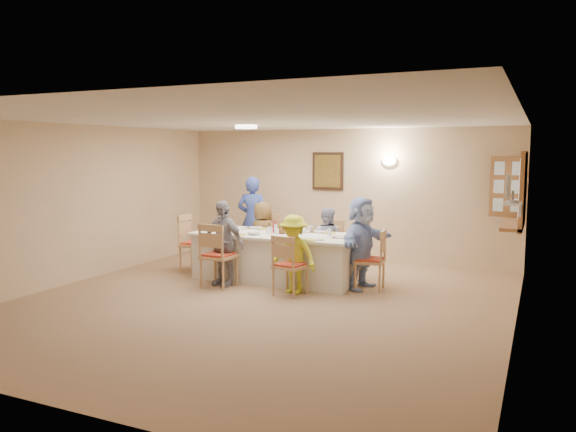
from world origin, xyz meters
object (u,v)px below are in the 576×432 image
at_px(chair_left_end, 196,243).
at_px(chair_front_left, 219,255).
at_px(caregiver, 253,220).
at_px(dining_table, 277,257).
at_px(condiment_ketchup, 275,227).
at_px(diner_back_right, 326,241).
at_px(diner_front_right, 294,254).
at_px(desk_fan, 511,192).
at_px(chair_back_left, 266,241).
at_px(diner_front_left, 223,243).
at_px(chair_back_right, 329,247).
at_px(diner_back_left, 263,235).
at_px(serving_hatch, 523,190).
at_px(chair_right_end, 370,259).
at_px(chair_front_right, 290,265).
at_px(diner_right_end, 362,243).

bearing_deg(chair_left_end, chair_front_left, -135.07).
bearing_deg(chair_left_end, caregiver, -28.47).
height_order(dining_table, condiment_ketchup, condiment_ketchup).
height_order(diner_back_right, caregiver, caregiver).
relative_size(chair_front_left, diner_front_right, 0.87).
distance_m(desk_fan, diner_back_right, 3.22).
bearing_deg(chair_back_left, diner_front_left, -93.96).
xyz_separation_m(chair_back_right, chair_left_end, (-2.15, -0.80, 0.05)).
bearing_deg(chair_left_end, chair_back_right, -74.56).
height_order(chair_back_right, chair_front_left, chair_front_left).
height_order(diner_back_left, diner_front_right, diner_back_left).
xyz_separation_m(chair_left_end, diner_back_right, (2.15, 0.68, 0.07)).
xyz_separation_m(chair_back_right, chair_front_left, (-1.20, -1.60, 0.05)).
height_order(dining_table, caregiver, caregiver).
bearing_deg(diner_front_left, desk_fan, 14.05).
distance_m(chair_back_left, diner_front_right, 1.91).
distance_m(dining_table, diner_front_right, 0.93).
height_order(diner_back_left, diner_front_left, diner_front_left).
relative_size(serving_hatch, diner_back_left, 1.25).
bearing_deg(chair_back_right, chair_right_end, -37.61).
distance_m(chair_right_end, condiment_ketchup, 1.66).
xyz_separation_m(chair_front_left, chair_front_right, (1.20, 0.00, -0.06)).
xyz_separation_m(desk_fan, chair_back_right, (-2.89, 1.14, -1.10)).
bearing_deg(diner_front_left, caregiver, 113.05).
relative_size(chair_back_right, diner_front_left, 0.68).
bearing_deg(diner_back_left, chair_front_left, 99.78).
height_order(chair_front_left, diner_right_end, diner_right_end).
distance_m(chair_back_right, chair_left_end, 2.29).
height_order(diner_back_right, diner_front_left, diner_front_left).
distance_m(chair_back_left, chair_front_left, 1.60).
bearing_deg(chair_back_right, desk_fan, -18.94).
relative_size(chair_back_right, chair_right_end, 0.99).
bearing_deg(serving_hatch, chair_front_left, -156.64).
height_order(chair_right_end, caregiver, caregiver).
bearing_deg(diner_back_right, caregiver, -18.86).
distance_m(chair_back_left, diner_right_end, 2.18).
xyz_separation_m(chair_front_left, diner_front_left, (0.00, 0.12, 0.16)).
xyz_separation_m(dining_table, diner_front_right, (0.60, -0.68, 0.20)).
height_order(chair_back_left, caregiver, caregiver).
bearing_deg(diner_right_end, condiment_ketchup, 99.92).
xyz_separation_m(desk_fan, condiment_ketchup, (-3.55, 0.38, -0.69)).
relative_size(serving_hatch, chair_back_left, 1.57).
distance_m(chair_right_end, caregiver, 2.86).
xyz_separation_m(desk_fan, caregiver, (-4.54, 1.49, -0.74)).
xyz_separation_m(chair_right_end, condiment_ketchup, (-1.61, 0.05, 0.40)).
bearing_deg(diner_right_end, chair_back_right, 57.38).
height_order(chair_back_left, diner_back_right, diner_back_right).
relative_size(serving_hatch, dining_table, 0.56).
bearing_deg(diner_back_left, caregiver, -36.46).
distance_m(serving_hatch, chair_right_end, 2.52).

